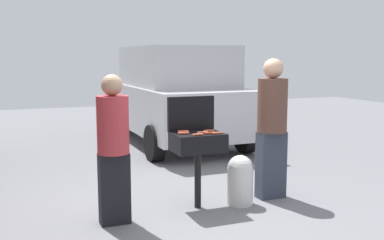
# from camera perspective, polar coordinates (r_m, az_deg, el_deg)

# --- Properties ---
(ground_plane) EXTENTS (24.00, 24.00, 0.00)m
(ground_plane) POSITION_cam_1_polar(r_m,az_deg,el_deg) (5.54, -0.32, -11.15)
(ground_plane) COLOR slate
(bbq_grill) EXTENTS (0.60, 0.44, 0.91)m
(bbq_grill) POSITION_cam_1_polar(r_m,az_deg,el_deg) (5.42, 0.74, -3.14)
(bbq_grill) COLOR black
(bbq_grill) RESTS_ON ground
(grill_lid_open) EXTENTS (0.60, 0.05, 0.42)m
(grill_lid_open) POSITION_cam_1_polar(r_m,az_deg,el_deg) (5.56, -0.13, 0.83)
(grill_lid_open) COLOR black
(grill_lid_open) RESTS_ON bbq_grill
(hot_dog_0) EXTENTS (0.13, 0.04, 0.03)m
(hot_dog_0) POSITION_cam_1_polar(r_m,az_deg,el_deg) (5.44, -1.11, -1.42)
(hot_dog_0) COLOR #AD4228
(hot_dog_0) RESTS_ON bbq_grill
(hot_dog_1) EXTENTS (0.13, 0.03, 0.03)m
(hot_dog_1) POSITION_cam_1_polar(r_m,az_deg,el_deg) (5.33, 3.23, -1.64)
(hot_dog_1) COLOR #C6593D
(hot_dog_1) RESTS_ON bbq_grill
(hot_dog_2) EXTENTS (0.13, 0.04, 0.03)m
(hot_dog_2) POSITION_cam_1_polar(r_m,az_deg,el_deg) (5.35, 1.33, -1.58)
(hot_dog_2) COLOR #C6593D
(hot_dog_2) RESTS_ON bbq_grill
(hot_dog_3) EXTENTS (0.13, 0.03, 0.03)m
(hot_dog_3) POSITION_cam_1_polar(r_m,az_deg,el_deg) (5.49, 2.11, -1.35)
(hot_dog_3) COLOR #B74C33
(hot_dog_3) RESTS_ON bbq_grill
(hot_dog_4) EXTENTS (0.13, 0.03, 0.03)m
(hot_dog_4) POSITION_cam_1_polar(r_m,az_deg,el_deg) (5.33, 2.26, -1.63)
(hot_dog_4) COLOR #AD4228
(hot_dog_4) RESTS_ON bbq_grill
(hot_dog_5) EXTENTS (0.13, 0.03, 0.03)m
(hot_dog_5) POSITION_cam_1_polar(r_m,az_deg,el_deg) (5.21, 0.72, -1.84)
(hot_dog_5) COLOR #C6593D
(hot_dog_5) RESTS_ON bbq_grill
(hot_dog_6) EXTENTS (0.13, 0.04, 0.03)m
(hot_dog_6) POSITION_cam_1_polar(r_m,az_deg,el_deg) (5.30, -1.08, -1.68)
(hot_dog_6) COLOR #B74C33
(hot_dog_6) RESTS_ON bbq_grill
(hot_dog_7) EXTENTS (0.13, 0.04, 0.03)m
(hot_dog_7) POSITION_cam_1_polar(r_m,az_deg,el_deg) (5.36, -1.09, -1.56)
(hot_dog_7) COLOR #B74C33
(hot_dog_7) RESTS_ON bbq_grill
(propane_tank) EXTENTS (0.32, 0.32, 0.62)m
(propane_tank) POSITION_cam_1_polar(r_m,az_deg,el_deg) (5.67, 6.04, -7.35)
(propane_tank) COLOR silver
(propane_tank) RESTS_ON ground
(person_left) EXTENTS (0.34, 0.34, 1.63)m
(person_left) POSITION_cam_1_polar(r_m,az_deg,el_deg) (4.95, -9.84, -2.99)
(person_left) COLOR black
(person_left) RESTS_ON ground
(person_right) EXTENTS (0.38, 0.38, 1.79)m
(person_right) POSITION_cam_1_polar(r_m,az_deg,el_deg) (5.87, 9.99, -0.40)
(person_right) COLOR #333847
(person_right) RESTS_ON ground
(parked_minivan) EXTENTS (2.04, 4.41, 2.02)m
(parked_minivan) POSITION_cam_1_polar(r_m,az_deg,el_deg) (9.56, -2.27, 3.18)
(parked_minivan) COLOR #B7B7BC
(parked_minivan) RESTS_ON ground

